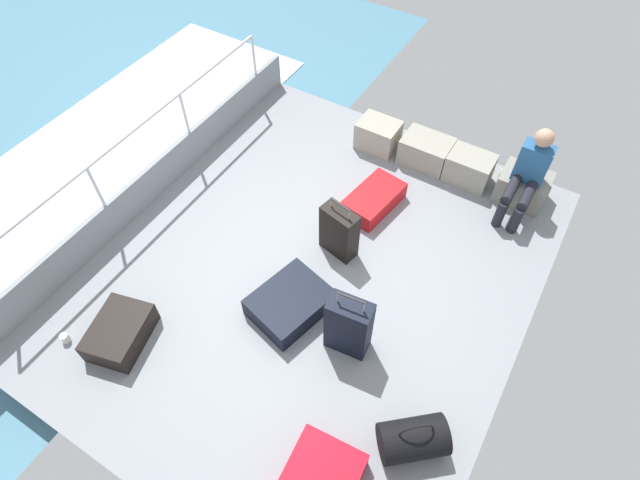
{
  "coord_description": "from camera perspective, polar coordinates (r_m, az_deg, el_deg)",
  "views": [
    {
      "loc": [
        1.68,
        -2.64,
        4.54
      ],
      "look_at": [
        -0.04,
        0.22,
        0.25
      ],
      "focal_mm": 28.8,
      "sensor_mm": 36.0,
      "label": 1
    }
  ],
  "objects": [
    {
      "name": "ground_plane",
      "position": [
        5.54,
        -0.86,
        -3.47
      ],
      "size": [
        4.4,
        5.2,
        0.06
      ],
      "primitive_type": "cube",
      "color": "gray"
    },
    {
      "name": "gunwale_port",
      "position": [
        6.36,
        -17.89,
        6.36
      ],
      "size": [
        0.06,
        5.2,
        0.45
      ],
      "primitive_type": "cube",
      "color": "gray",
      "rests_on": "ground_plane"
    },
    {
      "name": "railing_port",
      "position": [
        6.0,
        -19.2,
        10.04
      ],
      "size": [
        0.04,
        4.2,
        1.02
      ],
      "color": "silver",
      "rests_on": "ground_plane"
    },
    {
      "name": "sea_wake",
      "position": [
        7.66,
        -24.61,
        7.04
      ],
      "size": [
        12.0,
        12.0,
        0.01
      ],
      "color": "teal",
      "rests_on": "ground_plane"
    },
    {
      "name": "cargo_crate_0",
      "position": [
        6.74,
        6.48,
        11.51
      ],
      "size": [
        0.54,
        0.39,
        0.38
      ],
      "color": "#9E9989",
      "rests_on": "ground_plane"
    },
    {
      "name": "cargo_crate_1",
      "position": [
        6.62,
        11.69,
        9.66
      ],
      "size": [
        0.63,
        0.43,
        0.36
      ],
      "color": "gray",
      "rests_on": "ground_plane"
    },
    {
      "name": "cargo_crate_2",
      "position": [
        6.5,
        16.24,
        7.66
      ],
      "size": [
        0.56,
        0.38,
        0.38
      ],
      "color": "gray",
      "rests_on": "ground_plane"
    },
    {
      "name": "cargo_crate_3",
      "position": [
        6.5,
        21.6,
        5.54
      ],
      "size": [
        0.59,
        0.45,
        0.36
      ],
      "color": "gray",
      "rests_on": "ground_plane"
    },
    {
      "name": "passenger_seated",
      "position": [
        6.13,
        22.13,
        6.88
      ],
      "size": [
        0.34,
        0.66,
        1.06
      ],
      "color": "#26598C",
      "rests_on": "ground_plane"
    },
    {
      "name": "suitcase_1",
      "position": [
        6.04,
        6.0,
        4.51
      ],
      "size": [
        0.54,
        0.8,
        0.22
      ],
      "color": "red",
      "rests_on": "ground_plane"
    },
    {
      "name": "suitcase_2",
      "position": [
        4.76,
        3.2,
        -9.51
      ],
      "size": [
        0.43,
        0.27,
        0.86
      ],
      "color": "black",
      "rests_on": "ground_plane"
    },
    {
      "name": "suitcase_3",
      "position": [
        5.16,
        -3.33,
        -7.0
      ],
      "size": [
        0.76,
        0.87,
        0.24
      ],
      "color": "black",
      "rests_on": "ground_plane"
    },
    {
      "name": "suitcase_4",
      "position": [
        5.43,
        2.14,
        0.93
      ],
      "size": [
        0.44,
        0.28,
        0.75
      ],
      "color": "black",
      "rests_on": "ground_plane"
    },
    {
      "name": "suitcase_5",
      "position": [
        5.34,
        -21.35,
        -9.54
      ],
      "size": [
        0.61,
        0.73,
        0.26
      ],
      "color": "black",
      "rests_on": "ground_plane"
    },
    {
      "name": "duffel_bag",
      "position": [
        4.62,
        10.3,
        -20.91
      ],
      "size": [
        0.65,
        0.62,
        0.5
      ],
      "color": "black",
      "rests_on": "ground_plane"
    },
    {
      "name": "paper_cup",
      "position": [
        5.61,
        -26.46,
        -9.73
      ],
      "size": [
        0.08,
        0.08,
        0.1
      ],
      "primitive_type": "cylinder",
      "color": "white",
      "rests_on": "ground_plane"
    }
  ]
}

